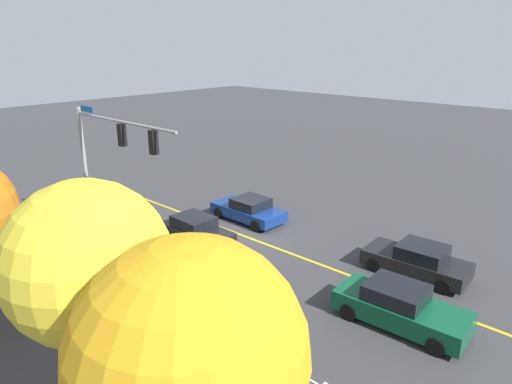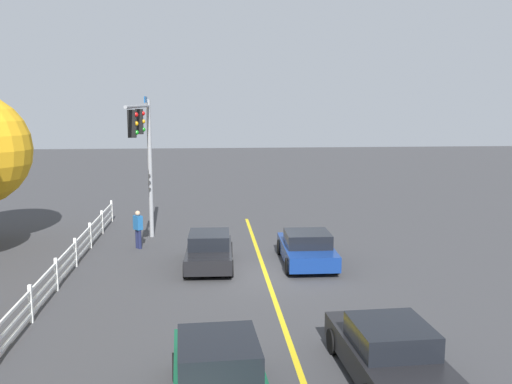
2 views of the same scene
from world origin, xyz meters
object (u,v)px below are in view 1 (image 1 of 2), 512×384
car_2 (196,230)px  pedestrian (106,226)px  car_3 (249,210)px  tree_1 (88,264)px  tree_0 (190,354)px  car_0 (400,307)px  car_1 (417,261)px

car_2 → pedestrian: bearing=-133.1°
car_3 → pedestrian: 7.62m
car_2 → tree_1: bearing=-49.9°
pedestrian → tree_0: bearing=-152.4°
car_3 → tree_0: (-10.65, 13.02, 3.43)m
pedestrian → tree_0: 15.33m
car_2 → pedestrian: 4.38m
pedestrian → tree_0: (-13.73, 6.06, 3.14)m
car_2 → car_0: bearing=2.5°
car_3 → pedestrian: bearing=67.2°
tree_0 → tree_1: (3.32, 0.11, 0.75)m
car_1 → tree_1: tree_1 is taller
car_0 → tree_1: 10.81m
pedestrian → tree_0: tree_0 is taller
car_1 → car_3: (9.63, 0.20, -0.04)m
car_1 → car_2: (9.63, 4.07, -0.03)m
tree_0 → car_3: bearing=-50.7°
car_0 → tree_1: tree_1 is taller
car_1 → pedestrian: pedestrian is taller
tree_1 → tree_0: bearing=-178.1°
car_3 → car_0: bearing=161.8°
car_2 → tree_1: size_ratio=0.60×
tree_1 → car_1: bearing=-99.8°
car_1 → pedestrian: (12.71, 7.17, 0.26)m
pedestrian → car_2: bearing=-83.4°
tree_0 → tree_1: bearing=1.9°
car_0 → pedestrian: 14.16m
car_3 → pedestrian: (3.08, 6.96, 0.29)m
tree_0 → pedestrian: bearing=-23.8°
car_0 → pedestrian: pedestrian is taller
car_2 → car_1: bearing=24.6°
tree_0 → car_0: bearing=-90.3°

